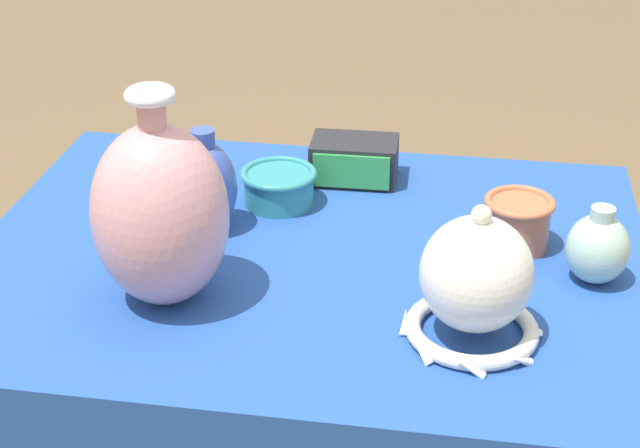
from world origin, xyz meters
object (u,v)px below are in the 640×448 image
object	(u,v)px
jar_round_celadon	(598,248)
jar_round_cobalt	(206,185)
vase_dome_bell	(475,283)
vase_tall_bulbous	(160,214)
cup_wide_teal	(279,186)
cup_wide_terracotta	(518,221)
mosaic_tile_box	(354,160)

from	to	relation	value
jar_round_celadon	jar_round_cobalt	distance (m)	0.61
vase_dome_bell	jar_round_celadon	xyz separation A→B (m)	(0.17, 0.17, -0.03)
vase_tall_bulbous	jar_round_celadon	bearing A→B (deg)	13.57
vase_dome_bell	jar_round_cobalt	world-z (taller)	vase_dome_bell
vase_tall_bulbous	jar_round_cobalt	xyz separation A→B (m)	(0.00, 0.21, -0.06)
vase_tall_bulbous	cup_wide_teal	size ratio (longest dim) A/B	2.45
vase_tall_bulbous	cup_wide_terracotta	size ratio (longest dim) A/B	2.89
mosaic_tile_box	cup_wide_teal	bearing A→B (deg)	-135.87
vase_tall_bulbous	vase_dome_bell	xyz separation A→B (m)	(0.43, -0.03, -0.05)
vase_tall_bulbous	mosaic_tile_box	xyz separation A→B (m)	(0.21, 0.43, -0.10)
jar_round_cobalt	cup_wide_terracotta	xyz separation A→B (m)	(0.49, 0.02, -0.03)
vase_dome_bell	cup_wide_terracotta	bearing A→B (deg)	76.39
cup_wide_teal	cup_wide_terracotta	distance (m)	0.41
vase_tall_bulbous	vase_dome_bell	world-z (taller)	vase_tall_bulbous
jar_round_celadon	jar_round_cobalt	xyz separation A→B (m)	(-0.61, 0.07, 0.02)
jar_round_cobalt	cup_wide_teal	distance (m)	0.15
vase_tall_bulbous	cup_wide_teal	distance (m)	0.35
vase_dome_bell	cup_wide_teal	distance (m)	0.48
cup_wide_terracotta	vase_dome_bell	bearing A→B (deg)	-103.61
jar_round_cobalt	cup_wide_teal	xyz separation A→B (m)	(0.10, 0.10, -0.04)
jar_round_cobalt	cup_wide_teal	bearing A→B (deg)	46.88
jar_round_celadon	jar_round_cobalt	size ratio (longest dim) A/B	0.70
jar_round_celadon	cup_wide_terracotta	bearing A→B (deg)	142.70
vase_dome_bell	jar_round_cobalt	size ratio (longest dim) A/B	1.18
cup_wide_teal	cup_wide_terracotta	bearing A→B (deg)	-12.14
vase_dome_bell	cup_wide_teal	bearing A→B (deg)	134.15
vase_dome_bell	cup_wide_terracotta	distance (m)	0.27
jar_round_celadon	cup_wide_teal	xyz separation A→B (m)	(-0.51, 0.17, -0.02)
mosaic_tile_box	vase_dome_bell	bearing A→B (deg)	-65.77
mosaic_tile_box	jar_round_celadon	bearing A→B (deg)	-37.33
cup_wide_terracotta	jar_round_celadon	bearing A→B (deg)	-37.30
vase_tall_bulbous	mosaic_tile_box	bearing A→B (deg)	63.70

